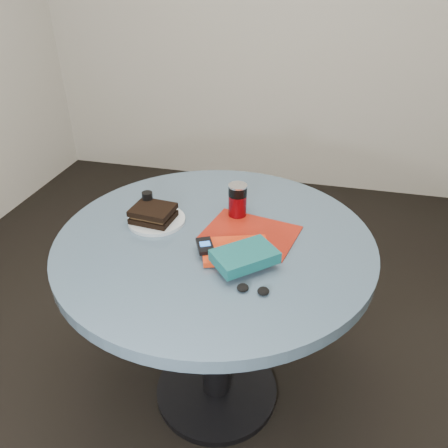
% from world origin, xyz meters
% --- Properties ---
extents(ground, '(4.00, 4.00, 0.00)m').
position_xyz_m(ground, '(0.00, 0.00, 0.00)').
color(ground, black).
rests_on(ground, ground).
extents(table, '(1.00, 1.00, 0.75)m').
position_xyz_m(table, '(0.00, 0.00, 0.59)').
color(table, black).
rests_on(table, ground).
extents(plate, '(0.24, 0.24, 0.01)m').
position_xyz_m(plate, '(-0.21, 0.04, 0.76)').
color(plate, silver).
rests_on(plate, table).
extents(sandwich, '(0.14, 0.12, 0.05)m').
position_xyz_m(sandwich, '(-0.22, 0.03, 0.79)').
color(sandwich, black).
rests_on(sandwich, plate).
extents(soda_can, '(0.06, 0.06, 0.12)m').
position_xyz_m(soda_can, '(0.04, 0.14, 0.81)').
color(soda_can, '#5C040A').
rests_on(soda_can, table).
extents(pepper_grinder, '(0.05, 0.05, 0.08)m').
position_xyz_m(pepper_grinder, '(-0.25, 0.08, 0.79)').
color(pepper_grinder, '#4D4121').
rests_on(pepper_grinder, table).
extents(magazine, '(0.32, 0.27, 0.01)m').
position_xyz_m(magazine, '(0.11, 0.04, 0.75)').
color(magazine, maroon).
rests_on(magazine, table).
extents(red_book, '(0.23, 0.19, 0.02)m').
position_xyz_m(red_book, '(0.08, -0.08, 0.76)').
color(red_book, red).
rests_on(red_book, magazine).
extents(novel, '(0.20, 0.20, 0.03)m').
position_xyz_m(novel, '(0.12, -0.14, 0.79)').
color(novel, '#114F52').
rests_on(novel, red_book).
extents(mp3_player, '(0.07, 0.09, 0.01)m').
position_xyz_m(mp3_player, '(-0.00, -0.10, 0.78)').
color(mp3_player, black).
rests_on(mp3_player, red_book).
extents(headphones, '(0.09, 0.03, 0.02)m').
position_xyz_m(headphones, '(0.16, -0.24, 0.76)').
color(headphones, black).
rests_on(headphones, table).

